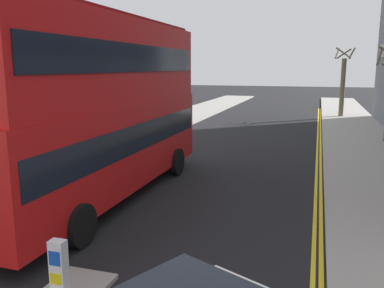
% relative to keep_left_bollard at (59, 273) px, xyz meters
% --- Properties ---
extents(sidewalk_right, '(4.00, 80.00, 0.14)m').
position_rel_keep_left_bollard_xyz_m(sidewalk_right, '(6.50, 11.17, -0.54)').
color(sidewalk_right, '#9E9991').
rests_on(sidewalk_right, ground).
extents(sidewalk_left, '(4.00, 80.00, 0.14)m').
position_rel_keep_left_bollard_xyz_m(sidewalk_left, '(-6.50, 11.17, -0.54)').
color(sidewalk_left, '#9E9991').
rests_on(sidewalk_left, ground).
extents(kerb_line_outer, '(0.10, 56.00, 0.01)m').
position_rel_keep_left_bollard_xyz_m(kerb_line_outer, '(4.40, 9.17, -0.60)').
color(kerb_line_outer, yellow).
rests_on(kerb_line_outer, ground).
extents(kerb_line_inner, '(0.10, 56.00, 0.01)m').
position_rel_keep_left_bollard_xyz_m(kerb_line_inner, '(4.24, 9.17, -0.60)').
color(kerb_line_inner, yellow).
rests_on(kerb_line_inner, ground).
extents(keep_left_bollard, '(0.36, 0.28, 1.11)m').
position_rel_keep_left_bollard_xyz_m(keep_left_bollard, '(0.00, 0.00, 0.00)').
color(keep_left_bollard, silver).
rests_on(keep_left_bollard, traffic_island).
extents(double_decker_bus_away, '(2.80, 10.81, 5.64)m').
position_rel_keep_left_bollard_xyz_m(double_decker_bus_away, '(-2.22, 5.51, 2.42)').
color(double_decker_bus_away, red).
rests_on(double_decker_bus_away, ground).
extents(street_tree_mid, '(1.54, 1.54, 5.56)m').
position_rel_keep_left_bollard_xyz_m(street_tree_mid, '(5.98, 29.94, 2.16)').
color(street_tree_mid, '#6B6047').
rests_on(street_tree_mid, sidewalk_right).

